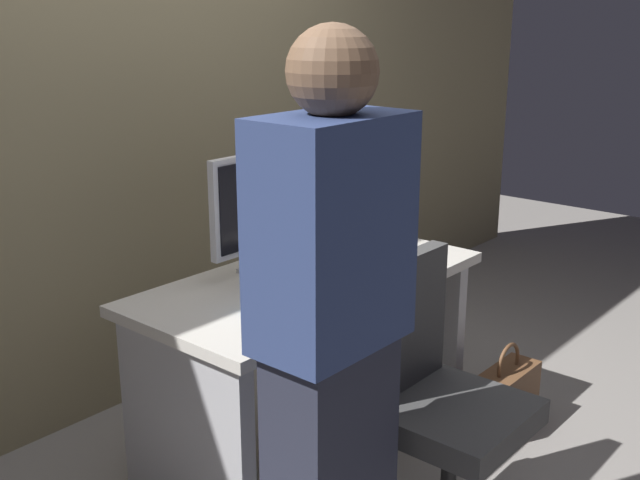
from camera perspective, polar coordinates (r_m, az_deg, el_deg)
name	(u,v)px	position (r m, az deg, el deg)	size (l,w,h in m)	color
ground_plane	(310,449)	(3.16, -0.71, -15.17)	(9.00, 9.00, 0.00)	gray
wall_back	(140,52)	(3.38, -13.13, 13.37)	(6.40, 0.10, 3.00)	#8C7F5B
desk	(310,333)	(2.93, -0.75, -6.89)	(1.36, 0.67, 0.72)	beige
office_chair	(436,418)	(2.53, 8.55, -12.89)	(0.52, 0.52, 0.94)	black
person_at_desk	(331,346)	(1.99, 0.84, -7.83)	(0.40, 0.24, 1.64)	#262838
monitor	(267,204)	(2.85, -3.91, 2.65)	(0.54, 0.14, 0.46)	silver
keyboard	(317,291)	(2.68, -0.19, -3.76)	(0.43, 0.13, 0.02)	#262626
mouse	(366,268)	(2.90, 3.39, -2.05)	(0.06, 0.10, 0.03)	black
cup_near_keyboard	(255,299)	(2.52, -4.79, -4.37)	(0.07, 0.07, 0.09)	#3372B2
book_stack	(359,230)	(3.20, 2.93, 0.72)	(0.22, 0.18, 0.14)	#338C59
cell_phone	(411,253)	(3.14, 6.72, -0.94)	(0.07, 0.14, 0.01)	black
handbag	(506,398)	(3.33, 13.56, -11.25)	(0.34, 0.14, 0.38)	brown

